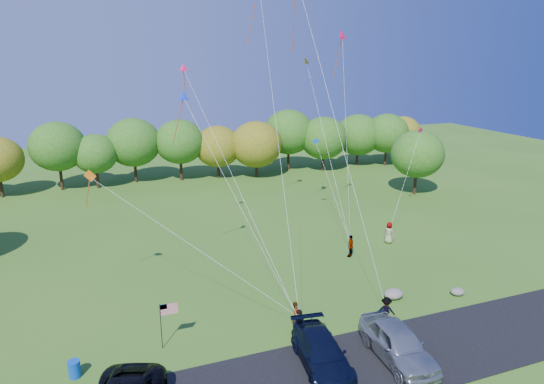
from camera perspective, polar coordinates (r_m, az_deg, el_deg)
The scene contains 15 objects.
ground at distance 29.44m, azimuth 3.97°, elevation -16.14°, with size 140.00×140.00×0.00m, color #33601B.
asphalt_lane at distance 26.48m, azimuth 7.83°, elevation -20.26°, with size 44.00×6.00×0.06m, color black.
treeline at distance 60.58m, azimuth -11.06°, elevation 5.14°, with size 76.47×27.55×8.53m.
minivan_navy at distance 26.30m, azimuth 5.87°, elevation -18.30°, with size 2.21×5.43×1.57m, color black.
minivan_silver at distance 27.39m, azimuth 14.60°, elevation -16.87°, with size 2.23×5.54×1.89m, color #9BA0A5.
flyer_a at distance 29.09m, azimuth 2.88°, elevation -14.43°, with size 0.67×0.44×1.84m, color #4C4C59.
flyer_b at distance 28.52m, azimuth 3.29°, elevation -15.25°, with size 0.84×0.65×1.72m, color #4C4C59.
flyer_c at distance 30.58m, azimuth 13.27°, elevation -13.41°, with size 1.10×0.63×1.70m, color #4C4C59.
flyer_d at distance 39.32m, azimuth 9.23°, elevation -6.28°, with size 1.07×0.44×1.82m, color #4C4C59.
flyer_e at distance 42.71m, azimuth 13.59°, elevation -4.68°, with size 0.91×0.59×1.87m, color #4C4C59.
trash_barrel at distance 27.59m, azimuth -22.22°, elevation -18.72°, with size 0.60×0.60×0.90m, color #0B43AC.
flag_assembly at distance 27.67m, azimuth -12.37°, elevation -13.89°, with size 0.99×0.64×2.68m.
boulder_near at distance 33.73m, azimuth 14.12°, elevation -11.54°, with size 1.34×1.05×0.67m, color gray.
boulder_far at distance 35.49m, azimuth 21.00°, elevation -10.88°, with size 0.97×0.81×0.51m, color slate.
kites_aloft at distance 38.85m, azimuth 0.80°, elevation 18.46°, with size 30.20×9.98×14.35m.
Camera 1 is at (-10.72, -22.58, 15.56)m, focal length 32.00 mm.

